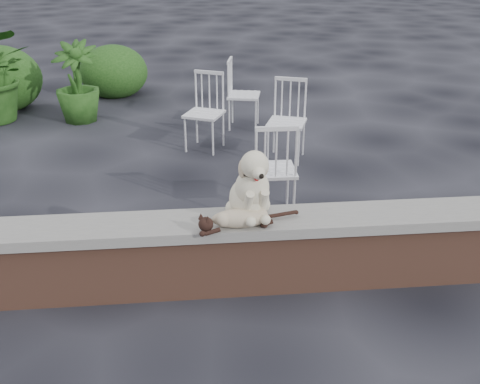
{
  "coord_description": "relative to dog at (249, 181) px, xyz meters",
  "views": [
    {
      "loc": [
        0.44,
        -3.53,
        2.45
      ],
      "look_at": [
        0.81,
        0.2,
        0.7
      ],
      "focal_mm": 41.43,
      "sensor_mm": 36.0,
      "label": 1
    }
  ],
  "objects": [
    {
      "name": "ground",
      "position": [
        -0.86,
        -0.03,
        -0.86
      ],
      "size": [
        60.0,
        60.0,
        0.0
      ],
      "primitive_type": "plane",
      "color": "black",
      "rests_on": "ground"
    },
    {
      "name": "brick_wall",
      "position": [
        -0.86,
        -0.03,
        -0.61
      ],
      "size": [
        6.0,
        0.3,
        0.5
      ],
      "primitive_type": "cube",
      "color": "brown",
      "rests_on": "ground"
    },
    {
      "name": "capstone",
      "position": [
        -0.86,
        -0.03,
        -0.32
      ],
      "size": [
        6.2,
        0.4,
        0.08
      ],
      "primitive_type": "cube",
      "color": "slate",
      "rests_on": "brick_wall"
    },
    {
      "name": "dog",
      "position": [
        0.0,
        0.0,
        0.0
      ],
      "size": [
        0.45,
        0.54,
        0.56
      ],
      "primitive_type": null,
      "rotation": [
        0.0,
        0.0,
        0.19
      ],
      "color": "beige",
      "rests_on": "capstone"
    },
    {
      "name": "cat",
      "position": [
        -0.08,
        -0.15,
        -0.2
      ],
      "size": [
        0.92,
        0.38,
        0.15
      ],
      "primitive_type": null,
      "rotation": [
        0.0,
        0.0,
        0.19
      ],
      "color": "tan",
      "rests_on": "capstone"
    },
    {
      "name": "chair_c",
      "position": [
        0.35,
        1.15,
        -0.39
      ],
      "size": [
        0.57,
        0.57,
        0.94
      ],
      "primitive_type": null,
      "rotation": [
        0.0,
        0.0,
        3.13
      ],
      "color": "white",
      "rests_on": "ground"
    },
    {
      "name": "chair_b",
      "position": [
        -0.22,
        2.98,
        -0.39
      ],
      "size": [
        0.74,
        0.74,
        0.94
      ],
      "primitive_type": null,
      "rotation": [
        0.0,
        0.0,
        -0.42
      ],
      "color": "white",
      "rests_on": "ground"
    },
    {
      "name": "chair_d",
      "position": [
        0.73,
        2.54,
        -0.39
      ],
      "size": [
        0.72,
        0.72,
        0.94
      ],
      "primitive_type": null,
      "rotation": [
        0.0,
        0.0,
        -0.35
      ],
      "color": "white",
      "rests_on": "ground"
    },
    {
      "name": "chair_e",
      "position": [
        0.35,
        3.79,
        -0.39
      ],
      "size": [
        0.66,
        0.66,
        0.94
      ],
      "primitive_type": null,
      "rotation": [
        0.0,
        0.0,
        1.37
      ],
      "color": "white",
      "rests_on": "ground"
    },
    {
      "name": "potted_plant_b",
      "position": [
        -1.95,
        4.3,
        -0.3
      ],
      "size": [
        0.69,
        0.69,
        1.12
      ],
      "primitive_type": "imported",
      "rotation": [
        0.0,
        0.0,
        -0.11
      ],
      "color": "#1B4313",
      "rests_on": "ground"
    },
    {
      "name": "shrubbery",
      "position": [
        -3.09,
        4.91,
        -0.44
      ],
      "size": [
        3.9,
        2.73,
        1.01
      ],
      "color": "#1B4313",
      "rests_on": "ground"
    }
  ]
}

